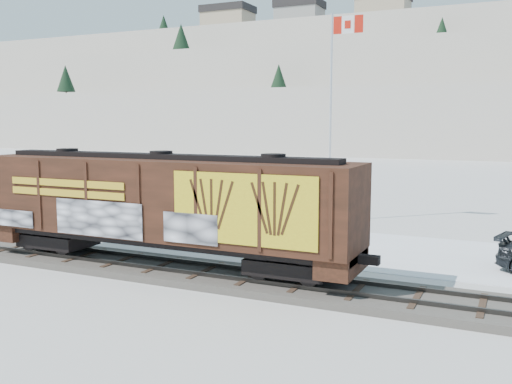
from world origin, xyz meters
The scene contains 8 objects.
ground centered at (0.00, 0.00, 0.00)m, with size 500.00×500.00×0.00m, color white.
rail_track centered at (0.00, 0.00, 0.15)m, with size 50.00×3.40×0.43m.
parking_strip centered at (0.00, 7.50, 0.01)m, with size 40.00×8.00×0.03m, color white.
hillside centered at (-0.05, 139.79, 14.37)m, with size 360.00×110.00×93.00m.
hopper_railcar centered at (-3.95, -0.01, 2.84)m, with size 15.99×3.06×4.34m.
flagpole centered at (-1.43, 14.13, 4.59)m, with size 2.30×0.90×12.28m.
car_silver centered at (-8.84, 6.31, 0.83)m, with size 1.88×4.68×1.59m, color #B3B5BA.
car_white centered at (-3.53, 7.79, 0.70)m, with size 1.41×4.04×1.33m, color white.
Camera 1 is at (8.86, -18.69, 6.02)m, focal length 40.00 mm.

